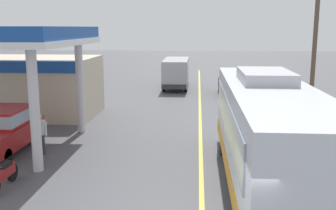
% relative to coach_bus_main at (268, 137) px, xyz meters
% --- Properties ---
extents(ground, '(120.00, 120.00, 0.00)m').
position_rel_coach_bus_main_xyz_m(ground, '(-2.03, 15.51, -1.72)').
color(ground, '#4C4C51').
extents(lane_divider_stripe, '(0.16, 50.00, 0.01)m').
position_rel_coach_bus_main_xyz_m(lane_divider_stripe, '(-2.03, 10.51, -1.72)').
color(lane_divider_stripe, '#D8CC4C').
rests_on(lane_divider_stripe, ground).
extents(coach_bus_main, '(2.60, 11.04, 3.69)m').
position_rel_coach_bus_main_xyz_m(coach_bus_main, '(0.00, 0.00, 0.00)').
color(coach_bus_main, silver).
rests_on(coach_bus_main, ground).
extents(gas_station_roadside, '(9.10, 11.95, 5.10)m').
position_rel_coach_bus_main_xyz_m(gas_station_roadside, '(-11.57, 7.96, 0.91)').
color(gas_station_roadside, '#194799').
rests_on(gas_station_roadside, ground).
extents(car_at_pump, '(1.70, 4.20, 1.82)m').
position_rel_coach_bus_main_xyz_m(car_at_pump, '(-10.05, 3.12, -0.71)').
color(car_at_pump, maroon).
rests_on(car_at_pump, ground).
extents(minibus_opposing_lane, '(2.04, 6.13, 2.44)m').
position_rel_coach_bus_main_xyz_m(minibus_opposing_lane, '(-4.02, 21.17, -0.25)').
color(minibus_opposing_lane, '#A5A5AD').
rests_on(minibus_opposing_lane, ground).
extents(motorcycle_parked_forecourt, '(0.55, 1.80, 0.92)m').
position_rel_coach_bus_main_xyz_m(motorcycle_parked_forecourt, '(-8.35, -0.51, -1.28)').
color(motorcycle_parked_forecourt, black).
rests_on(motorcycle_parked_forecourt, ground).
extents(pedestrian_near_pump, '(0.55, 0.22, 1.66)m').
position_rel_coach_bus_main_xyz_m(pedestrian_near_pump, '(-8.49, 2.91, -0.79)').
color(pedestrian_near_pump, '#33333F').
rests_on(pedestrian_near_pump, ground).
extents(car_trailing_behind_bus, '(1.70, 4.20, 1.82)m').
position_rel_coach_bus_main_xyz_m(car_trailing_behind_bus, '(0.31, 18.01, -0.71)').
color(car_trailing_behind_bus, black).
rests_on(car_trailing_behind_bus, ground).
extents(utility_pole_roadside, '(1.80, 0.24, 7.50)m').
position_rel_coach_bus_main_xyz_m(utility_pole_roadside, '(4.02, 9.84, 2.21)').
color(utility_pole_roadside, brown).
rests_on(utility_pole_roadside, ground).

